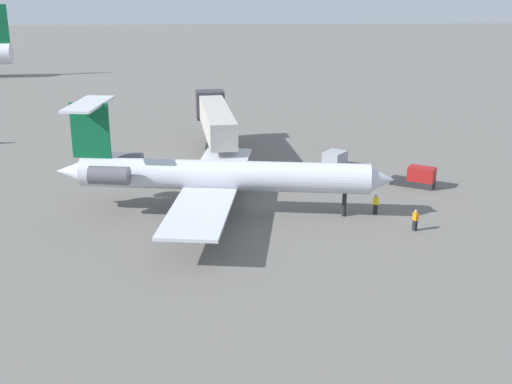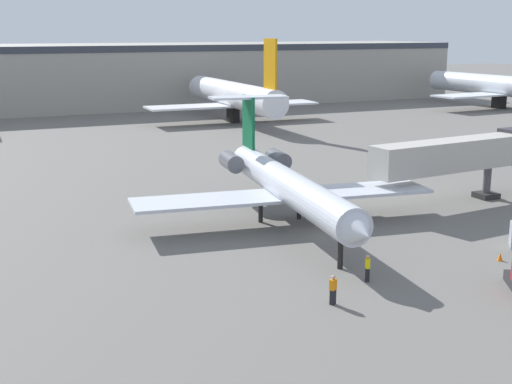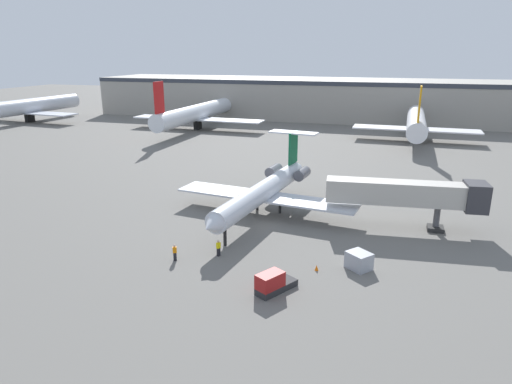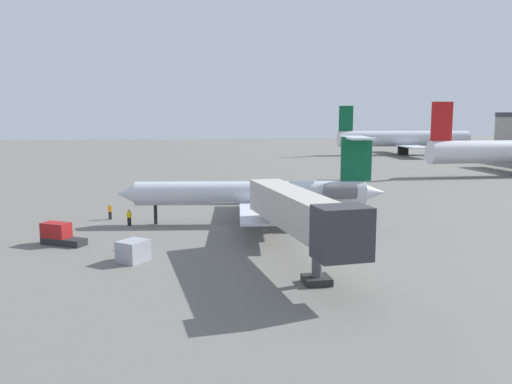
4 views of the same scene
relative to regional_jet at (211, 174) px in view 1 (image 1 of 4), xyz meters
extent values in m
cube|color=#66635E|center=(0.12, -3.94, -3.33)|extent=(400.00, 400.00, 0.10)
cylinder|color=silver|center=(-0.13, -1.01, -0.06)|extent=(5.53, 23.96, 2.46)
cone|color=silver|center=(-1.78, -13.62, -0.06)|extent=(2.61, 2.48, 2.34)
cone|color=silver|center=(1.53, 11.70, -0.06)|extent=(2.41, 2.85, 2.09)
cube|color=silver|center=(6.19, -0.83, -0.99)|extent=(11.49, 5.79, 0.24)
cube|color=silver|center=(-6.19, 0.79, -0.99)|extent=(11.49, 5.79, 0.24)
cylinder|color=#595960|center=(3.14, 7.56, 0.34)|extent=(1.90, 3.37, 1.50)
cylinder|color=#595960|center=(-1.09, 8.11, 0.34)|extent=(1.90, 3.37, 1.50)
cube|color=#0C5933|center=(1.28, 9.82, 3.46)|extent=(0.65, 3.20, 4.58)
cube|color=silver|center=(1.28, 9.82, 5.65)|extent=(7.05, 3.26, 0.20)
cylinder|color=black|center=(-1.42, -10.85, -2.29)|extent=(0.36, 0.36, 1.98)
cylinder|color=black|center=(1.71, 0.77, -2.29)|extent=(0.36, 0.36, 1.98)
cylinder|color=black|center=(-1.46, 1.18, -2.29)|extent=(0.36, 0.36, 1.98)
cube|color=#B7B2A8|center=(16.19, -0.19, 1.05)|extent=(17.09, 4.35, 2.60)
cube|color=#333338|center=(24.20, 0.65, 1.05)|extent=(2.72, 3.43, 3.20)
cylinder|color=#4C4C51|center=(20.40, 0.25, -1.76)|extent=(0.70, 0.70, 3.03)
cube|color=#262626|center=(20.40, 0.25, -3.03)|extent=(1.80, 1.80, 0.50)
cube|color=black|center=(-4.84, -15.80, -2.85)|extent=(0.40, 0.36, 0.85)
cube|color=orange|center=(-4.84, -15.80, -2.13)|extent=(0.48, 0.42, 0.60)
sphere|color=tan|center=(-4.84, -15.80, -1.71)|extent=(0.24, 0.24, 0.24)
cube|color=black|center=(-1.12, -13.51, -2.85)|extent=(0.36, 0.39, 0.85)
cube|color=yellow|center=(-1.12, -13.51, -2.13)|extent=(0.41, 0.47, 0.60)
sphere|color=tan|center=(-1.12, -13.51, -1.71)|extent=(0.24, 0.24, 0.24)
cube|color=#262628|center=(6.27, -18.60, -2.98)|extent=(3.23, 4.16, 0.60)
cube|color=maroon|center=(5.87, -19.29, -2.03)|extent=(2.42, 2.78, 1.30)
cube|color=#999EA8|center=(12.72, -12.27, -2.46)|extent=(2.81, 2.76, 1.65)
cone|color=orange|center=(8.95, -13.82, -3.00)|extent=(0.36, 0.36, 0.55)
camera|label=1|loc=(-52.13, -1.47, 15.95)|focal=46.56mm
camera|label=2|loc=(-23.54, -47.11, 11.54)|focal=49.17mm
camera|label=3|loc=(14.85, -52.81, 16.50)|focal=31.94mm
camera|label=4|loc=(53.75, -9.43, 7.98)|focal=37.28mm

